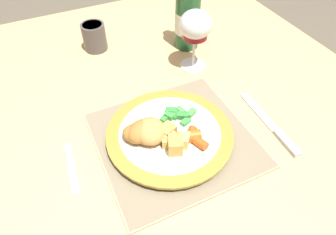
{
  "coord_description": "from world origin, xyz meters",
  "views": [
    {
      "loc": [
        -0.16,
        -0.47,
        1.22
      ],
      "look_at": [
        0.02,
        -0.09,
        0.78
      ],
      "focal_mm": 32.0,
      "sensor_mm": 36.0,
      "label": 1
    }
  ],
  "objects": [
    {
      "name": "ground_plane",
      "position": [
        0.0,
        0.0,
        0.0
      ],
      "size": [
        6.0,
        6.0,
        0.0
      ],
      "primitive_type": "plane",
      "color": "brown"
    },
    {
      "name": "dining_table",
      "position": [
        0.0,
        0.0,
        0.65
      ],
      "size": [
        1.13,
        1.07,
        0.74
      ],
      "color": "tan",
      "rests_on": "ground"
    },
    {
      "name": "placemat",
      "position": [
        0.02,
        -0.12,
        0.74
      ],
      "size": [
        0.31,
        0.3,
        0.01
      ],
      "color": "tan",
      "rests_on": "dining_table"
    },
    {
      "name": "dinner_plate",
      "position": [
        0.01,
        -0.12,
        0.76
      ],
      "size": [
        0.26,
        0.26,
        0.02
      ],
      "color": "white",
      "rests_on": "placemat"
    },
    {
      "name": "breaded_croquettes",
      "position": [
        -0.04,
        -0.11,
        0.78
      ],
      "size": [
        0.1,
        0.08,
        0.04
      ],
      "color": "#A87033",
      "rests_on": "dinner_plate"
    },
    {
      "name": "green_beans_pile",
      "position": [
        0.04,
        -0.09,
        0.77
      ],
      "size": [
        0.08,
        0.06,
        0.01
      ],
      "color": "#338438",
      "rests_on": "dinner_plate"
    },
    {
      "name": "glazed_carrots",
      "position": [
        0.04,
        -0.16,
        0.78
      ],
      "size": [
        0.05,
        0.06,
        0.02
      ],
      "color": "#CC5119",
      "rests_on": "dinner_plate"
    },
    {
      "name": "fork",
      "position": [
        -0.19,
        -0.11,
        0.74
      ],
      "size": [
        0.02,
        0.12,
        0.01
      ],
      "color": "silver",
      "rests_on": "dining_table"
    },
    {
      "name": "table_knife",
      "position": [
        0.22,
        -0.18,
        0.74
      ],
      "size": [
        0.03,
        0.2,
        0.01
      ],
      "color": "silver",
      "rests_on": "dining_table"
    },
    {
      "name": "wine_glass",
      "position": [
        0.17,
        0.09,
        0.85
      ],
      "size": [
        0.08,
        0.08,
        0.16
      ],
      "color": "silver",
      "rests_on": "dining_table"
    },
    {
      "name": "bottle",
      "position": [
        0.21,
        0.18,
        0.84
      ],
      "size": [
        0.07,
        0.07,
        0.25
      ],
      "color": "#23562D",
      "rests_on": "dining_table"
    },
    {
      "name": "roast_potatoes",
      "position": [
        0.0,
        -0.15,
        0.78
      ],
      "size": [
        0.06,
        0.07,
        0.03
      ],
      "color": "gold",
      "rests_on": "dinner_plate"
    },
    {
      "name": "drinking_cup",
      "position": [
        -0.03,
        0.27,
        0.78
      ],
      "size": [
        0.06,
        0.06,
        0.08
      ],
      "color": "#4C4747",
      "rests_on": "dining_table"
    }
  ]
}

